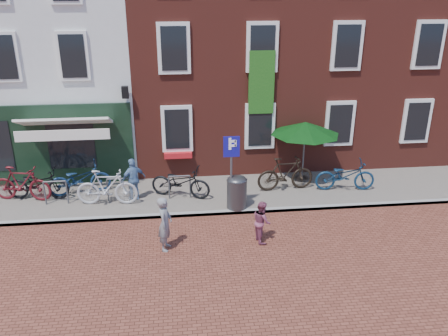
{
  "coord_description": "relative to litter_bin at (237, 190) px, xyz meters",
  "views": [
    {
      "loc": [
        0.42,
        -12.76,
        6.73
      ],
      "look_at": [
        1.92,
        0.61,
        1.36
      ],
      "focal_mm": 36.58,
      "sensor_mm": 36.0,
      "label": 1
    }
  ],
  "objects": [
    {
      "name": "bicycle_6",
      "position": [
        3.92,
        0.95,
        -0.06
      ],
      "size": [
        2.11,
        0.93,
        1.08
      ],
      "primitive_type": "imported",
      "rotation": [
        0.0,
        0.0,
        1.46
      ],
      "color": "#0F2B45",
      "rests_on": "sidewalk"
    },
    {
      "name": "bicycle_3",
      "position": [
        -4.14,
        0.7,
        -0.01
      ],
      "size": [
        2.03,
        0.75,
        1.19
      ],
      "primitive_type": "imported",
      "rotation": [
        0.0,
        0.0,
        1.48
      ],
      "color": "#B5B4B7",
      "rests_on": "sidewalk"
    },
    {
      "name": "bicycle_4",
      "position": [
        -1.76,
        1.02,
        -0.06
      ],
      "size": [
        2.17,
        1.38,
        1.08
      ],
      "primitive_type": "imported",
      "rotation": [
        0.0,
        0.0,
        1.22
      ],
      "color": "black",
      "rests_on": "sidewalk"
    },
    {
      "name": "bicycle_0",
      "position": [
        -6.48,
        1.39,
        -0.06
      ],
      "size": [
        2.12,
        0.95,
        1.08
      ],
      "primitive_type": "imported",
      "rotation": [
        0.0,
        0.0,
        1.45
      ],
      "color": "black",
      "rests_on": "sidewalk"
    },
    {
      "name": "bicycle_5",
      "position": [
        1.86,
        1.19,
        -0.01
      ],
      "size": [
        2.02,
        0.7,
        1.19
      ],
      "primitive_type": "imported",
      "rotation": [
        0.0,
        0.0,
        1.64
      ],
      "color": "black",
      "rests_on": "sidewalk"
    },
    {
      "name": "bicycle_1",
      "position": [
        -6.97,
        1.33,
        -0.01
      ],
      "size": [
        2.06,
        0.95,
        1.19
      ],
      "primitive_type": "imported",
      "rotation": [
        0.0,
        0.0,
        1.37
      ],
      "color": "#541017",
      "rests_on": "sidewalk"
    },
    {
      "name": "woman",
      "position": [
        -2.25,
        -2.09,
        0.07
      ],
      "size": [
        0.48,
        0.63,
        1.55
      ],
      "primitive_type": "imported",
      "rotation": [
        0.0,
        0.0,
        1.35
      ],
      "color": "slate",
      "rests_on": "ground"
    },
    {
      "name": "building_brick_right",
      "position": [
        5.7,
        6.7,
        4.3
      ],
      "size": [
        6.0,
        8.0,
        10.0
      ],
      "primitive_type": "cube",
      "color": "maroon",
      "rests_on": "ground"
    },
    {
      "name": "bicycle_2",
      "position": [
        -5.17,
        1.67,
        -0.06
      ],
      "size": [
        2.16,
        1.18,
        1.08
      ],
      "primitive_type": "imported",
      "rotation": [
        0.0,
        0.0,
        1.81
      ],
      "color": "navy",
      "rests_on": "sidewalk"
    },
    {
      "name": "sidewalk",
      "position": [
        -1.3,
        1.2,
        -0.65
      ],
      "size": [
        24.0,
        3.0,
        0.1
      ],
      "primitive_type": "cube",
      "color": "slate",
      "rests_on": "ground"
    },
    {
      "name": "parking_sign",
      "position": [
        -0.19,
        -0.06,
        1.06
      ],
      "size": [
        0.5,
        0.08,
        2.43
      ],
      "color": "#4C4C4F",
      "rests_on": "sidewalk"
    },
    {
      "name": "building_stucco",
      "position": [
        -7.3,
        6.7,
        3.8
      ],
      "size": [
        8.0,
        8.0,
        9.0
      ],
      "primitive_type": "cube",
      "color": "silver",
      "rests_on": "ground"
    },
    {
      "name": "litter_bin",
      "position": [
        0.0,
        0.0,
        0.0
      ],
      "size": [
        0.63,
        0.63,
        1.17
      ],
      "color": "#3D3D40",
      "rests_on": "sidewalk"
    },
    {
      "name": "boy",
      "position": [
        0.44,
        -1.95,
        -0.09
      ],
      "size": [
        0.54,
        0.65,
        1.22
      ],
      "primitive_type": "imported",
      "rotation": [
        0.0,
        0.0,
        1.72
      ],
      "color": "#853F57",
      "rests_on": "ground"
    },
    {
      "name": "building_brick_mid",
      "position": [
        -0.3,
        6.7,
        4.3
      ],
      "size": [
        6.0,
        8.0,
        10.0
      ],
      "primitive_type": "cube",
      "color": "maroon",
      "rests_on": "ground"
    },
    {
      "name": "cafe_person",
      "position": [
        -3.3,
        0.98,
        0.12
      ],
      "size": [
        0.91,
        0.73,
        1.44
      ],
      "primitive_type": "imported",
      "rotation": [
        0.0,
        0.0,
        3.67
      ],
      "color": "#6589B5",
      "rests_on": "sidewalk"
    },
    {
      "name": "parasol",
      "position": [
        2.71,
        2.0,
        1.45
      ],
      "size": [
        2.46,
        2.46,
        2.29
      ],
      "color": "#4C4C4F",
      "rests_on": "sidewalk"
    },
    {
      "name": "ground",
      "position": [
        -2.3,
        -0.3,
        -0.7
      ],
      "size": [
        80.0,
        80.0,
        0.0
      ],
      "primitive_type": "plane",
      "color": "brown"
    }
  ]
}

